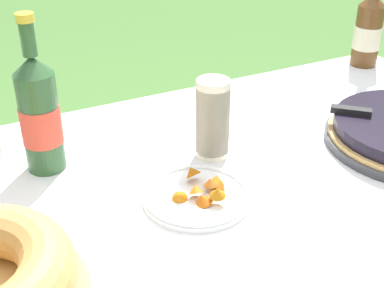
# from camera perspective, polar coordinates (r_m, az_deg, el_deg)

# --- Properties ---
(garden_table) EXTENTS (1.58, 1.05, 0.70)m
(garden_table) POSITION_cam_1_polar(r_m,az_deg,el_deg) (1.06, 5.77, -8.97)
(garden_table) COLOR #A87A47
(garden_table) RESTS_ON ground_plane
(tablecloth) EXTENTS (1.59, 1.06, 0.10)m
(tablecloth) POSITION_cam_1_polar(r_m,az_deg,el_deg) (1.03, 5.91, -6.73)
(tablecloth) COLOR white
(tablecloth) RESTS_ON garden_table
(cup_stack) EXTENTS (0.07, 0.07, 0.18)m
(cup_stack) POSITION_cam_1_polar(r_m,az_deg,el_deg) (1.12, 2.21, 2.68)
(cup_stack) COLOR beige
(cup_stack) RESTS_ON tablecloth
(cider_bottle_green) EXTENTS (0.08, 0.08, 0.33)m
(cider_bottle_green) POSITION_cam_1_polar(r_m,az_deg,el_deg) (1.10, -15.94, 3.04)
(cider_bottle_green) COLOR #2D562D
(cider_bottle_green) RESTS_ON tablecloth
(cider_bottle_amber) EXTENTS (0.08, 0.08, 0.30)m
(cider_bottle_amber) POSITION_cam_1_polar(r_m,az_deg,el_deg) (1.70, 18.29, 11.48)
(cider_bottle_amber) COLOR brown
(cider_bottle_amber) RESTS_ON tablecloth
(snack_plate_near) EXTENTS (0.21, 0.21, 0.05)m
(snack_plate_near) POSITION_cam_1_polar(r_m,az_deg,el_deg) (1.02, 0.61, -5.42)
(snack_plate_near) COLOR white
(snack_plate_near) RESTS_ON tablecloth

